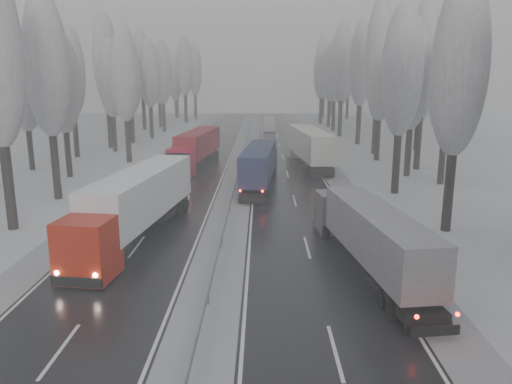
{
  "coord_description": "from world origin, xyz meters",
  "views": [
    {
      "loc": [
        2.42,
        -17.12,
        10.18
      ],
      "look_at": [
        2.05,
        17.66,
        2.2
      ],
      "focal_mm": 35.0,
      "sensor_mm": 36.0,
      "label": 1
    }
  ],
  "objects_px": {
    "box_truck_distant": "(269,124)",
    "truck_red_red": "(196,147)",
    "truck_cream_box": "(309,145)",
    "truck_grey_tarp": "(370,233)",
    "truck_blue_box": "(260,163)",
    "truck_red_white": "(136,202)"
  },
  "relations": [
    {
      "from": "truck_cream_box",
      "to": "truck_blue_box",
      "type": "bearing_deg",
      "value": -123.18
    },
    {
      "from": "truck_blue_box",
      "to": "truck_red_red",
      "type": "bearing_deg",
      "value": 130.15
    },
    {
      "from": "truck_grey_tarp",
      "to": "truck_red_red",
      "type": "bearing_deg",
      "value": 104.84
    },
    {
      "from": "box_truck_distant",
      "to": "truck_red_white",
      "type": "distance_m",
      "value": 68.11
    },
    {
      "from": "truck_grey_tarp",
      "to": "truck_cream_box",
      "type": "height_order",
      "value": "truck_cream_box"
    },
    {
      "from": "truck_cream_box",
      "to": "box_truck_distant",
      "type": "xyz_separation_m",
      "value": [
        -3.97,
        40.15,
        -1.25
      ]
    },
    {
      "from": "box_truck_distant",
      "to": "truck_red_red",
      "type": "height_order",
      "value": "truck_red_red"
    },
    {
      "from": "truck_blue_box",
      "to": "box_truck_distant",
      "type": "bearing_deg",
      "value": 93.17
    },
    {
      "from": "truck_grey_tarp",
      "to": "box_truck_distant",
      "type": "height_order",
      "value": "truck_grey_tarp"
    },
    {
      "from": "truck_grey_tarp",
      "to": "truck_red_white",
      "type": "relative_size",
      "value": 0.84
    },
    {
      "from": "truck_red_white",
      "to": "truck_cream_box",
      "type": "bearing_deg",
      "value": 71.38
    },
    {
      "from": "truck_cream_box",
      "to": "box_truck_distant",
      "type": "height_order",
      "value": "truck_cream_box"
    },
    {
      "from": "truck_cream_box",
      "to": "truck_red_white",
      "type": "height_order",
      "value": "truck_cream_box"
    },
    {
      "from": "truck_red_white",
      "to": "truck_blue_box",
      "type": "bearing_deg",
      "value": 71.97
    },
    {
      "from": "truck_grey_tarp",
      "to": "truck_cream_box",
      "type": "xyz_separation_m",
      "value": [
        -0.29,
        32.37,
        0.47
      ]
    },
    {
      "from": "box_truck_distant",
      "to": "truck_blue_box",
      "type": "bearing_deg",
      "value": -91.28
    },
    {
      "from": "truck_grey_tarp",
      "to": "truck_red_red",
      "type": "xyz_separation_m",
      "value": [
        -13.32,
        31.89,
        0.27
      ]
    },
    {
      "from": "truck_grey_tarp",
      "to": "truck_red_white",
      "type": "height_order",
      "value": "truck_red_white"
    },
    {
      "from": "truck_grey_tarp",
      "to": "truck_red_white",
      "type": "bearing_deg",
      "value": 151.82
    },
    {
      "from": "box_truck_distant",
      "to": "truck_red_red",
      "type": "relative_size",
      "value": 0.44
    },
    {
      "from": "truck_grey_tarp",
      "to": "truck_blue_box",
      "type": "relative_size",
      "value": 0.93
    },
    {
      "from": "box_truck_distant",
      "to": "truck_grey_tarp",
      "type": "bearing_deg",
      "value": -86.06
    }
  ]
}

